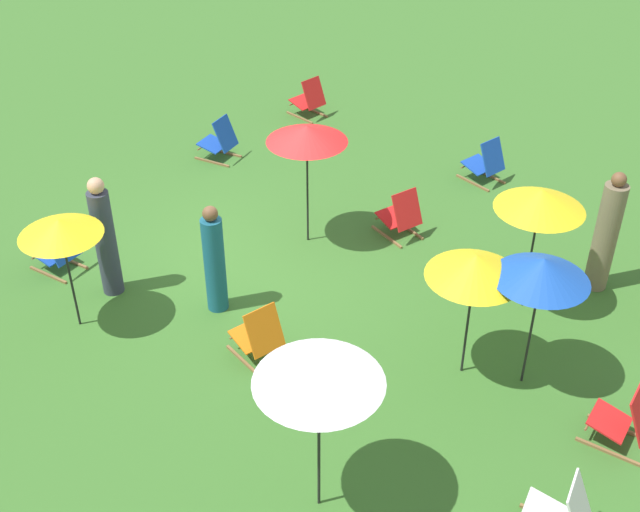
# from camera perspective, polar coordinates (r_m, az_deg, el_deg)

# --- Properties ---
(ground_plane) EXTENTS (40.00, 40.00, 0.00)m
(ground_plane) POSITION_cam_1_polar(r_m,az_deg,el_deg) (12.65, -4.30, 0.01)
(ground_plane) COLOR #386B28
(deckchair_1) EXTENTS (0.69, 0.87, 0.83)m
(deckchair_1) POSITION_cam_1_polar(r_m,az_deg,el_deg) (12.98, 5.68, 2.84)
(deckchair_1) COLOR olive
(deckchair_1) RESTS_ON ground
(deckchair_3) EXTENTS (0.57, 0.81, 0.83)m
(deckchair_3) POSITION_cam_1_polar(r_m,az_deg,el_deg) (16.97, -0.79, 10.93)
(deckchair_3) COLOR olive
(deckchair_3) RESTS_ON ground
(deckchair_5) EXTENTS (0.64, 0.85, 0.83)m
(deckchair_5) POSITION_cam_1_polar(r_m,az_deg,el_deg) (10.53, -4.35, -5.61)
(deckchair_5) COLOR olive
(deckchair_5) RESTS_ON ground
(deckchair_6) EXTENTS (0.61, 0.83, 0.83)m
(deckchair_6) POSITION_cam_1_polar(r_m,az_deg,el_deg) (15.36, -7.08, 8.02)
(deckchair_6) COLOR olive
(deckchair_6) RESTS_ON ground
(deckchair_7) EXTENTS (0.63, 0.85, 0.83)m
(deckchair_7) POSITION_cam_1_polar(r_m,az_deg,el_deg) (14.76, 11.53, 6.42)
(deckchair_7) COLOR olive
(deckchair_7) RESTS_ON ground
(deckchair_8) EXTENTS (0.55, 0.81, 0.83)m
(deckchair_8) POSITION_cam_1_polar(r_m,az_deg,el_deg) (12.72, -17.96, 0.43)
(deckchair_8) COLOR olive
(deckchair_8) RESTS_ON ground
(deckchair_9) EXTENTS (0.54, 0.80, 0.83)m
(deckchair_9) POSITION_cam_1_polar(r_m,az_deg,el_deg) (10.03, 20.62, -10.75)
(deckchair_9) COLOR olive
(deckchair_9) RESTS_ON ground
(umbrella_0) EXTENTS (1.14, 1.14, 1.88)m
(umbrella_0) POSITION_cam_1_polar(r_m,az_deg,el_deg) (9.67, 15.36, -0.93)
(umbrella_0) COLOR black
(umbrella_0) RESTS_ON ground
(umbrella_1) EXTENTS (1.21, 1.21, 1.89)m
(umbrella_1) POSITION_cam_1_polar(r_m,az_deg,el_deg) (11.02, 15.25, 3.85)
(umbrella_1) COLOR black
(umbrella_1) RESTS_ON ground
(umbrella_2) EXTENTS (1.09, 1.09, 1.70)m
(umbrella_2) POSITION_cam_1_polar(r_m,az_deg,el_deg) (10.87, -17.82, 1.91)
(umbrella_2) COLOR black
(umbrella_2) RESTS_ON ground
(umbrella_3) EXTENTS (1.23, 1.23, 1.99)m
(umbrella_3) POSITION_cam_1_polar(r_m,az_deg,el_deg) (12.08, -0.93, 8.57)
(umbrella_3) COLOR black
(umbrella_3) RESTS_ON ground
(umbrella_4) EXTENTS (1.30, 1.30, 1.98)m
(umbrella_4) POSITION_cam_1_polar(r_m,az_deg,el_deg) (7.76, -0.09, -8.29)
(umbrella_4) COLOR black
(umbrella_4) RESTS_ON ground
(umbrella_5) EXTENTS (1.18, 1.18, 1.80)m
(umbrella_5) POSITION_cam_1_polar(r_m,az_deg,el_deg) (9.71, 10.84, -0.71)
(umbrella_5) COLOR black
(umbrella_5) RESTS_ON ground
(person_0) EXTENTS (0.42, 0.42, 1.87)m
(person_0) POSITION_cam_1_polar(r_m,az_deg,el_deg) (11.77, -14.86, 1.15)
(person_0) COLOR #333847
(person_0) RESTS_ON ground
(person_1) EXTENTS (0.47, 0.47, 1.88)m
(person_1) POSITION_cam_1_polar(r_m,az_deg,el_deg) (12.18, 19.44, 1.40)
(person_1) COLOR #72664C
(person_1) RESTS_ON ground
(person_2) EXTENTS (0.39, 0.39, 1.66)m
(person_2) POSITION_cam_1_polar(r_m,az_deg,el_deg) (11.21, -7.43, -0.38)
(person_2) COLOR #195972
(person_2) RESTS_ON ground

